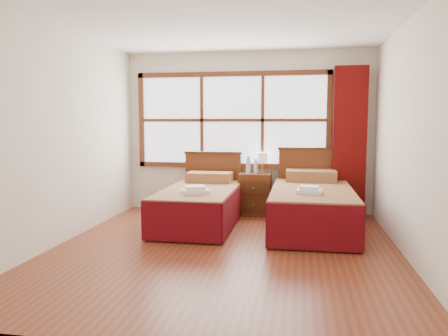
# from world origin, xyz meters

# --- Properties ---
(floor) EXTENTS (4.50, 4.50, 0.00)m
(floor) POSITION_xyz_m (0.00, 0.00, 0.00)
(floor) COLOR brown
(floor) RESTS_ON ground
(ceiling) EXTENTS (4.50, 4.50, 0.00)m
(ceiling) POSITION_xyz_m (0.00, 0.00, 2.60)
(ceiling) COLOR white
(ceiling) RESTS_ON wall_back
(wall_back) EXTENTS (4.00, 0.00, 4.00)m
(wall_back) POSITION_xyz_m (0.00, 2.25, 1.30)
(wall_back) COLOR silver
(wall_back) RESTS_ON floor
(wall_left) EXTENTS (0.00, 4.50, 4.50)m
(wall_left) POSITION_xyz_m (-2.00, 0.00, 1.30)
(wall_left) COLOR silver
(wall_left) RESTS_ON floor
(wall_right) EXTENTS (0.00, 4.50, 4.50)m
(wall_right) POSITION_xyz_m (2.00, 0.00, 1.30)
(wall_right) COLOR silver
(wall_right) RESTS_ON floor
(window) EXTENTS (3.16, 0.06, 1.56)m
(window) POSITION_xyz_m (-0.25, 2.21, 1.50)
(window) COLOR white
(window) RESTS_ON wall_back
(curtain) EXTENTS (0.50, 0.16, 2.30)m
(curtain) POSITION_xyz_m (1.60, 2.11, 1.17)
(curtain) COLOR #5C0A09
(curtain) RESTS_ON wall_back
(bed_left) EXTENTS (1.02, 2.04, 0.99)m
(bed_left) POSITION_xyz_m (-0.55, 1.20, 0.30)
(bed_left) COLOR #3C210C
(bed_left) RESTS_ON floor
(bed_right) EXTENTS (1.10, 2.13, 1.07)m
(bed_right) POSITION_xyz_m (1.02, 1.20, 0.33)
(bed_right) COLOR #3C210C
(bed_right) RESTS_ON floor
(nightstand) EXTENTS (0.50, 0.49, 0.66)m
(nightstand) POSITION_xyz_m (0.16, 1.99, 0.33)
(nightstand) COLOR #562712
(nightstand) RESTS_ON floor
(towels_left) EXTENTS (0.43, 0.40, 0.10)m
(towels_left) POSITION_xyz_m (-0.51, 0.72, 0.57)
(towels_left) COLOR white
(towels_left) RESTS_ON bed_left
(towels_right) EXTENTS (0.33, 0.30, 0.09)m
(towels_right) POSITION_xyz_m (0.97, 0.73, 0.61)
(towels_right) COLOR white
(towels_right) RESTS_ON bed_right
(lamp) EXTENTS (0.17, 0.17, 0.33)m
(lamp) POSITION_xyz_m (0.27, 2.04, 0.90)
(lamp) COLOR gold
(lamp) RESTS_ON nightstand
(bottle_near) EXTENTS (0.07, 0.07, 0.27)m
(bottle_near) POSITION_xyz_m (0.05, 1.92, 0.79)
(bottle_near) COLOR #A9C7D9
(bottle_near) RESTS_ON nightstand
(bottle_far) EXTENTS (0.06, 0.06, 0.23)m
(bottle_far) POSITION_xyz_m (0.16, 2.00, 0.77)
(bottle_far) COLOR #A9C7D9
(bottle_far) RESTS_ON nightstand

